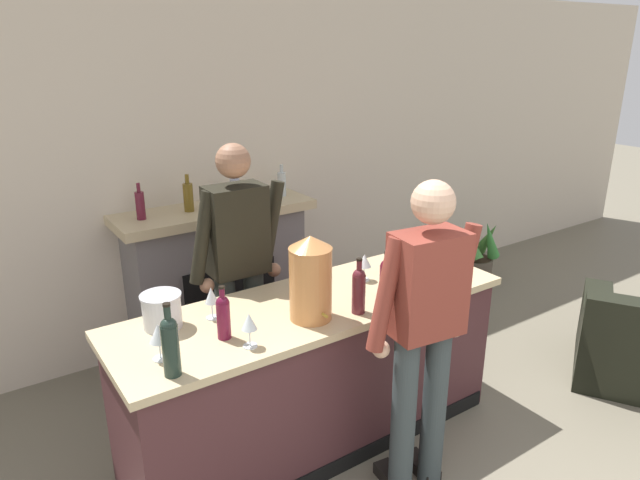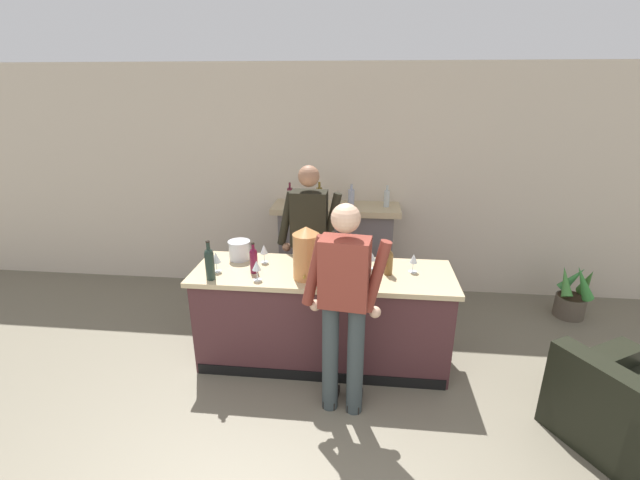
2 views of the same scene
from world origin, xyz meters
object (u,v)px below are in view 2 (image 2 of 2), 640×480
wine_glass_by_dispenser (371,257)px  wine_glass_front_right (264,250)px  fireplace_stone (336,250)px  person_bartender (309,243)px  wine_glass_front_left (257,266)px  armchair_black (625,414)px  person_customer (344,304)px  wine_bottle_chardonnay_pale (333,248)px  wine_bottle_port_short (367,268)px  potted_plant_corner (573,295)px  ice_bucket_steel (240,250)px  wine_bottle_riesling_slim (335,268)px  copper_dispenser (306,253)px  wine_glass_back_row (414,260)px  wine_bottle_rose_blush (210,262)px  wine_bottle_cabernet_heavy (389,261)px  wine_bottle_burgundy_dark (254,259)px  wine_glass_mid_counter (216,258)px

wine_glass_by_dispenser → wine_glass_front_right: bearing=176.9°
fireplace_stone → person_bartender: size_ratio=0.84×
wine_glass_front_left → wine_glass_by_dispenser: 1.02m
armchair_black → person_customer: 2.20m
wine_glass_front_left → wine_bottle_chardonnay_pale: bearing=36.6°
person_customer → wine_glass_front_right: (-0.79, 0.79, 0.09)m
wine_bottle_chardonnay_pale → wine_glass_front_left: (-0.62, -0.46, -0.01)m
person_customer → wine_bottle_port_short: (0.17, 0.49, 0.09)m
potted_plant_corner → ice_bucket_steel: size_ratio=3.31×
wine_bottle_riesling_slim → copper_dispenser: bearing=160.0°
wine_glass_front_right → wine_glass_back_row: size_ratio=1.05×
person_bartender → wine_bottle_riesling_slim: 0.87m
wine_bottle_rose_blush → wine_glass_front_left: wine_bottle_rose_blush is taller
wine_bottle_cabernet_heavy → wine_bottle_rose_blush: bearing=-170.2°
wine_bottle_rose_blush → wine_bottle_riesling_slim: wine_bottle_rose_blush is taller
wine_bottle_chardonnay_pale → wine_glass_back_row: size_ratio=1.79×
wine_bottle_burgundy_dark → wine_glass_back_row: bearing=6.3°
copper_dispenser → wine_bottle_burgundy_dark: bearing=172.5°
fireplace_stone → wine_glass_back_row: size_ratio=8.72×
wine_glass_front_left → wine_glass_front_right: 0.38m
wine_glass_front_left → potted_plant_corner: bearing=22.2°
wine_glass_by_dispenser → wine_glass_mid_counter: size_ratio=0.94×
wine_bottle_cabernet_heavy → ice_bucket_steel: bearing=171.8°
potted_plant_corner → wine_bottle_cabernet_heavy: bearing=-152.9°
fireplace_stone → ice_bucket_steel: 1.52m
armchair_black → person_customer: person_customer is taller
wine_bottle_burgundy_dark → wine_bottle_chardonnay_pale: (0.68, 0.31, 0.01)m
wine_bottle_chardonnay_pale → wine_glass_mid_counter: 1.07m
wine_bottle_burgundy_dark → wine_bottle_cabernet_heavy: 1.19m
potted_plant_corner → ice_bucket_steel: bearing=-165.8°
armchair_black → wine_bottle_rose_blush: 3.38m
wine_bottle_rose_blush → wine_glass_by_dispenser: 1.41m
wine_bottle_chardonnay_pale → wine_bottle_cabernet_heavy: size_ratio=1.12×
wine_glass_back_row → potted_plant_corner: bearing=28.1°
wine_bottle_burgundy_dark → wine_bottle_port_short: bearing=-4.3°
armchair_black → wine_glass_front_right: 3.11m
person_bartender → wine_glass_by_dispenser: person_bartender is taller
fireplace_stone → wine_bottle_rose_blush: bearing=-120.2°
wine_bottle_burgundy_dark → wine_glass_back_row: wine_bottle_burgundy_dark is taller
fireplace_stone → armchair_black: (2.27, -2.17, -0.35)m
potted_plant_corner → ice_bucket_steel: ice_bucket_steel is taller
person_bartender → wine_bottle_riesling_slim: (0.32, -0.81, 0.08)m
wine_bottle_burgundy_dark → wine_glass_front_right: wine_bottle_burgundy_dark is taller
wine_bottle_riesling_slim → wine_bottle_cabernet_heavy: (0.45, 0.24, -0.02)m
wine_bottle_burgundy_dark → wine_glass_by_dispenser: 1.05m
copper_dispenser → wine_bottle_riesling_slim: (0.25, -0.09, -0.09)m
wine_glass_mid_counter → ice_bucket_steel: bearing=68.3°
armchair_black → wine_bottle_rose_blush: wine_bottle_rose_blush is taller
wine_bottle_burgundy_dark → wine_bottle_chardonnay_pale: bearing=24.3°
wine_glass_mid_counter → wine_glass_front_right: size_ratio=1.02×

